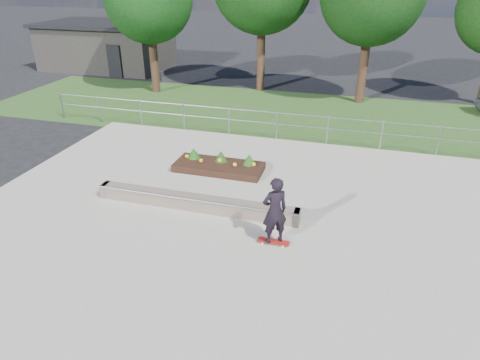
# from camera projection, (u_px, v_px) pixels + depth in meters

# --- Properties ---
(ground) EXTENTS (120.00, 120.00, 0.00)m
(ground) POSITION_uv_depth(u_px,v_px,m) (216.00, 243.00, 10.86)
(ground) COLOR black
(ground) RESTS_ON ground
(grass_verge) EXTENTS (30.00, 8.00, 0.02)m
(grass_verge) POSITION_uv_depth(u_px,v_px,m) (291.00, 114.00, 20.31)
(grass_verge) COLOR #2C4E1F
(grass_verge) RESTS_ON ground
(concrete_slab) EXTENTS (15.00, 15.00, 0.06)m
(concrete_slab) POSITION_uv_depth(u_px,v_px,m) (216.00, 242.00, 10.84)
(concrete_slab) COLOR #A6A193
(concrete_slab) RESTS_ON ground
(fence) EXTENTS (20.06, 0.06, 1.20)m
(fence) POSITION_uv_depth(u_px,v_px,m) (277.00, 122.00, 16.96)
(fence) COLOR gray
(fence) RESTS_ON ground
(building) EXTENTS (8.40, 5.40, 3.00)m
(building) POSITION_uv_depth(u_px,v_px,m) (107.00, 45.00, 29.13)
(building) COLOR #282624
(building) RESTS_ON ground
(grind_ledge) EXTENTS (6.00, 0.44, 0.43)m
(grind_ledge) POSITION_uv_depth(u_px,v_px,m) (196.00, 203.00, 12.18)
(grind_ledge) COLOR #695A4D
(grind_ledge) RESTS_ON concrete_slab
(planter_bed) EXTENTS (3.00, 1.20, 0.61)m
(planter_bed) POSITION_uv_depth(u_px,v_px,m) (219.00, 165.00, 14.56)
(planter_bed) COLOR black
(planter_bed) RESTS_ON concrete_slab
(skateboarder) EXTENTS (0.80, 0.71, 1.84)m
(skateboarder) POSITION_uv_depth(u_px,v_px,m) (275.00, 211.00, 10.30)
(skateboarder) COLOR silver
(skateboarder) RESTS_ON concrete_slab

